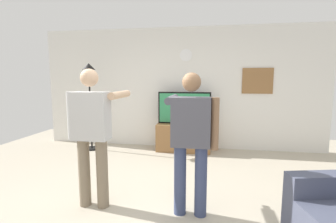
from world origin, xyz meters
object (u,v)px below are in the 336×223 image
object	(u,v)px
television	(184,108)
framed_picture	(257,81)
wall_clock	(186,55)
person_standing_nearer_couch	(191,136)
person_standing_nearer_lamp	(92,130)
tv_stand	(184,137)
floor_lamp	(90,88)

from	to	relation	value
television	framed_picture	distance (m)	1.66
wall_clock	person_standing_nearer_couch	bearing A→B (deg)	-82.87
person_standing_nearer_lamp	person_standing_nearer_couch	world-z (taller)	person_standing_nearer_lamp
framed_picture	person_standing_nearer_couch	bearing A→B (deg)	-112.50
television	person_standing_nearer_lamp	xyz separation A→B (m)	(-0.84, -2.61, 0.02)
wall_clock	tv_stand	bearing A→B (deg)	-90.00
television	wall_clock	bearing A→B (deg)	90.00
tv_stand	person_standing_nearer_couch	xyz separation A→B (m)	(0.36, -2.56, 0.64)
wall_clock	framed_picture	world-z (taller)	wall_clock
television	person_standing_nearer_couch	bearing A→B (deg)	-82.21
tv_stand	person_standing_nearer_lamp	size ratio (longest dim) A/B	0.69
framed_picture	tv_stand	bearing A→B (deg)	-169.14
tv_stand	framed_picture	world-z (taller)	framed_picture
person_standing_nearer_lamp	person_standing_nearer_couch	distance (m)	1.19
floor_lamp	person_standing_nearer_lamp	world-z (taller)	floor_lamp
wall_clock	person_standing_nearer_couch	world-z (taller)	wall_clock
wall_clock	framed_picture	xyz separation A→B (m)	(1.54, 0.00, -0.56)
tv_stand	wall_clock	bearing A→B (deg)	90.00
tv_stand	wall_clock	xyz separation A→B (m)	(0.00, 0.29, 1.79)
television	person_standing_nearer_couch	world-z (taller)	person_standing_nearer_couch
framed_picture	floor_lamp	size ratio (longest dim) A/B	0.33
floor_lamp	person_standing_nearer_lamp	size ratio (longest dim) A/B	1.12
framed_picture	person_standing_nearer_lamp	xyz separation A→B (m)	(-2.37, -2.86, -0.56)
tv_stand	television	bearing A→B (deg)	90.00
person_standing_nearer_lamp	wall_clock	bearing A→B (deg)	73.68
framed_picture	person_standing_nearer_couch	world-z (taller)	framed_picture
wall_clock	floor_lamp	world-z (taller)	wall_clock
floor_lamp	person_standing_nearer_lamp	bearing A→B (deg)	-62.52
wall_clock	person_standing_nearer_lamp	world-z (taller)	wall_clock
person_standing_nearer_lamp	tv_stand	bearing A→B (deg)	71.95
television	wall_clock	xyz separation A→B (m)	(-0.00, 0.24, 1.15)
tv_stand	person_standing_nearer_lamp	bearing A→B (deg)	-108.05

